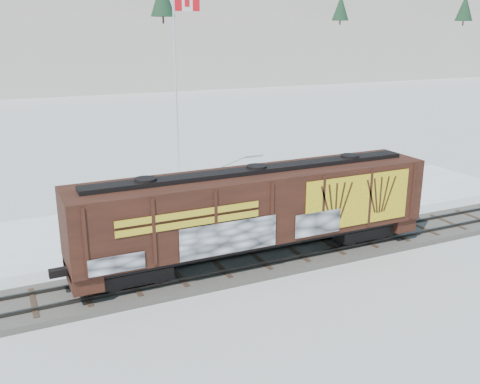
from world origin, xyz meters
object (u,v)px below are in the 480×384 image
flagpole (178,117)px  car_silver (139,212)px  car_white (244,200)px  hopper_railcar (256,208)px  car_dark (263,203)px

flagpole → car_silver: flagpole is taller
car_silver → car_white: bearing=-117.1°
flagpole → car_silver: size_ratio=2.98×
hopper_railcar → flagpole: bearing=84.8°
flagpole → hopper_railcar: bearing=-95.2°
hopper_railcar → car_dark: (3.72, 6.45, -2.15)m
hopper_railcar → car_silver: bearing=114.8°
hopper_railcar → flagpole: size_ratio=1.30×
car_dark → car_silver: bearing=66.4°
car_dark → car_white: bearing=30.1°
hopper_railcar → car_silver: hopper_railcar is taller
car_silver → car_dark: 7.35m
hopper_railcar → car_white: size_ratio=3.79×
car_white → car_dark: bearing=-154.4°
car_white → car_silver: bearing=68.4°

